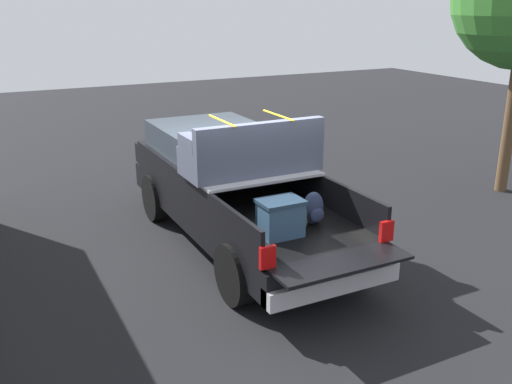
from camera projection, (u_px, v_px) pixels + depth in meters
ground_plane at (240, 244)px, 9.57m from camera, size 40.00×40.00×0.00m
pickup_truck at (230, 184)px, 9.56m from camera, size 6.05×2.09×2.23m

